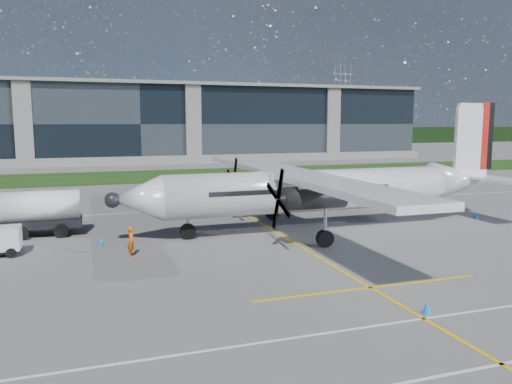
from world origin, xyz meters
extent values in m
plane|color=slate|center=(0.00, 40.00, 0.00)|extent=(400.00, 400.00, 0.00)
cube|color=#1A3D10|center=(0.00, 48.00, 0.02)|extent=(400.00, 18.00, 0.04)
cube|color=black|center=(0.00, 80.00, 7.50)|extent=(120.00, 20.00, 15.00)
cube|color=black|center=(0.00, 140.00, 3.00)|extent=(400.00, 6.00, 6.00)
cube|color=yellow|center=(3.00, 10.00, 0.01)|extent=(0.20, 70.00, 0.01)
cube|color=white|center=(0.00, -14.00, 0.01)|extent=(90.00, 0.15, 0.01)
imported|color=#F25907|center=(-7.31, 3.45, 1.02)|extent=(0.78, 0.95, 2.04)
cone|color=blue|center=(3.50, -9.52, 0.25)|extent=(0.36, 0.36, 0.50)
cone|color=blue|center=(-8.98, 6.61, 0.25)|extent=(0.36, 0.36, 0.50)
cone|color=blue|center=(-7.36, 5.42, 0.25)|extent=(0.36, 0.36, 0.50)
cone|color=blue|center=(3.97, 22.79, 0.25)|extent=(0.36, 0.36, 0.50)
cone|color=blue|center=(20.55, 6.49, 0.25)|extent=(0.36, 0.36, 0.50)
camera|label=1|loc=(-9.45, -25.95, 7.80)|focal=35.00mm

